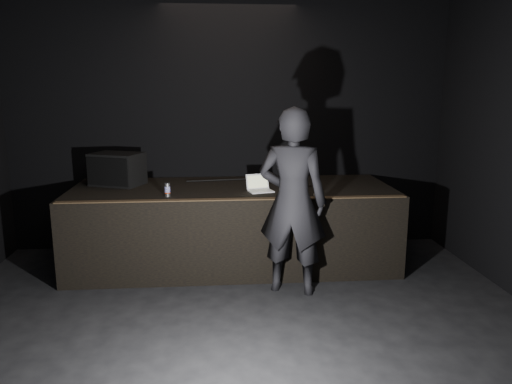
{
  "coord_description": "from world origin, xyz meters",
  "views": [
    {
      "loc": [
        -0.21,
        -3.41,
        2.24
      ],
      "look_at": [
        0.26,
        2.3,
        1.02
      ],
      "focal_mm": 35.0,
      "sensor_mm": 36.0,
      "label": 1
    }
  ],
  "objects_px": {
    "stage_monitor": "(117,169)",
    "laptop": "(259,187)",
    "person": "(292,202)",
    "beer_can": "(167,190)",
    "stage_riser": "(233,225)"
  },
  "relations": [
    {
      "from": "stage_monitor",
      "to": "laptop",
      "type": "xyz_separation_m",
      "value": [
        1.78,
        -0.53,
        -0.15
      ]
    },
    {
      "from": "laptop",
      "to": "stage_monitor",
      "type": "bearing_deg",
      "value": 148.85
    },
    {
      "from": "stage_monitor",
      "to": "laptop",
      "type": "distance_m",
      "value": 1.86
    },
    {
      "from": "stage_monitor",
      "to": "person",
      "type": "xyz_separation_m",
      "value": [
        2.08,
        -1.22,
        -0.19
      ]
    },
    {
      "from": "beer_can",
      "to": "person",
      "type": "distance_m",
      "value": 1.45
    },
    {
      "from": "stage_riser",
      "to": "beer_can",
      "type": "distance_m",
      "value": 1.07
    },
    {
      "from": "laptop",
      "to": "beer_can",
      "type": "relative_size",
      "value": 2.16
    },
    {
      "from": "stage_riser",
      "to": "beer_can",
      "type": "relative_size",
      "value": 25.55
    },
    {
      "from": "stage_monitor",
      "to": "person",
      "type": "relative_size",
      "value": 0.36
    },
    {
      "from": "beer_can",
      "to": "person",
      "type": "bearing_deg",
      "value": -18.64
    },
    {
      "from": "laptop",
      "to": "person",
      "type": "height_order",
      "value": "person"
    },
    {
      "from": "laptop",
      "to": "person",
      "type": "xyz_separation_m",
      "value": [
        0.3,
        -0.69,
        -0.03
      ]
    },
    {
      "from": "beer_can",
      "to": "stage_monitor",
      "type": "bearing_deg",
      "value": 132.98
    },
    {
      "from": "laptop",
      "to": "person",
      "type": "relative_size",
      "value": 0.17
    },
    {
      "from": "stage_riser",
      "to": "person",
      "type": "height_order",
      "value": "person"
    }
  ]
}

